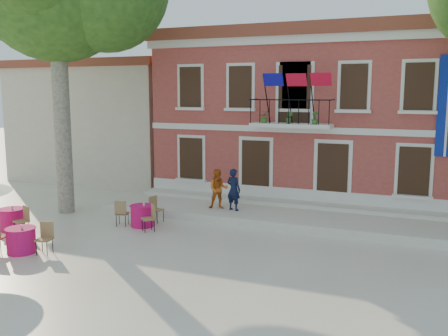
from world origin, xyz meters
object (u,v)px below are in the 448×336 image
Objects in this scene: pedestrian_orange at (218,189)px; cafe_table_3 at (142,215)px; pedestrian_navy at (234,190)px; cafe_table_0 at (12,218)px; cafe_table_1 at (21,239)px.

pedestrian_orange reaches higher than cafe_table_3.
cafe_table_0 is at bearing 48.66° from pedestrian_navy.
cafe_table_1 and cafe_table_3 have the same top height.
cafe_table_0 is 1.07× the size of cafe_table_3.
cafe_table_1 is 1.08× the size of cafe_table_3.
cafe_table_1 is at bearing -114.19° from cafe_table_3.
pedestrian_navy is 8.03m from cafe_table_0.
pedestrian_navy reaches higher than pedestrian_orange.
pedestrian_navy is at bearing 55.45° from cafe_table_1.
pedestrian_orange is at bearing 38.00° from cafe_table_0.
cafe_table_1 is (-4.38, -6.36, -0.69)m from pedestrian_navy.
pedestrian_navy reaches higher than cafe_table_0.
cafe_table_3 is (-1.94, -2.41, -0.65)m from pedestrian_orange.
pedestrian_navy is 0.65m from pedestrian_orange.
cafe_table_3 is at bearing 56.29° from pedestrian_navy.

